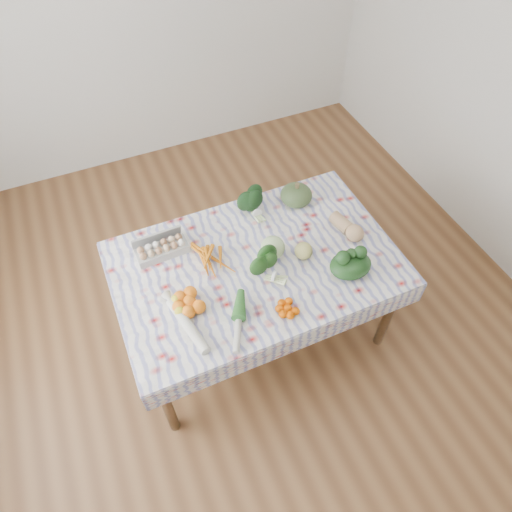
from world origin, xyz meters
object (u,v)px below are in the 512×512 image
kabocha_squash (296,195)px  grapefruit (304,251)px  dining_table (256,271)px  egg_carton (162,250)px  butternut_squash (348,226)px  cabbage (273,248)px

kabocha_squash → grapefruit: 0.46m
grapefruit → kabocha_squash: bearing=68.7°
dining_table → grapefruit: (0.27, -0.07, 0.14)m
egg_carton → butternut_squash: bearing=-16.9°
cabbage → grapefruit: 0.18m
kabocha_squash → cabbage: cabbage is taller
egg_carton → kabocha_squash: (0.92, 0.07, 0.03)m
egg_carton → kabocha_squash: bearing=2.4°
egg_carton → grapefruit: grapefruit is taller
egg_carton → grapefruit: size_ratio=2.88×
butternut_squash → grapefruit: butternut_squash is taller
egg_carton → grapefruit: 0.83m
kabocha_squash → cabbage: (-0.33, -0.34, 0.00)m
dining_table → butternut_squash: (0.61, -0.01, 0.14)m
egg_carton → cabbage: cabbage is taller
cabbage → butternut_squash: 0.50m
egg_carton → grapefruit: bearing=-27.1°
dining_table → kabocha_squash: size_ratio=7.76×
dining_table → egg_carton: egg_carton is taller
dining_table → butternut_squash: size_ratio=6.73×
cabbage → grapefruit: (0.16, -0.08, -0.02)m
dining_table → kabocha_squash: kabocha_squash is taller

